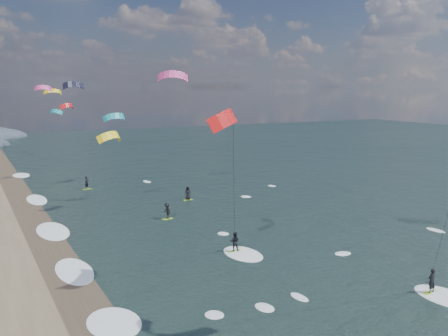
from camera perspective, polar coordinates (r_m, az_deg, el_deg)
name	(u,v)px	position (r m, az deg, el deg)	size (l,w,h in m)	color
ground	(343,324)	(29.31, 13.42, -16.93)	(260.00, 260.00, 0.00)	black
wet_sand_strip	(80,299)	(32.68, -16.09, -14.20)	(3.00, 240.00, 0.00)	#382D23
kitesurfer_near_b	(236,167)	(33.37, 1.35, 0.11)	(6.72, 9.10, 12.26)	#85C422
far_kitesurfers	(156,199)	(54.62, -7.81, -3.53)	(9.94, 19.23, 1.63)	#85C422
bg_kite_field	(80,98)	(81.58, -16.19, 7.66)	(10.94, 61.96, 7.42)	black
shoreline_surf	(83,271)	(37.23, -15.80, -11.24)	(2.40, 79.40, 0.11)	white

